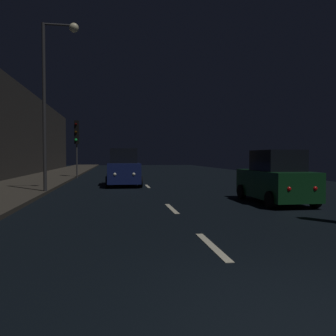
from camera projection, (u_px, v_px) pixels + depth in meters
ground at (139, 179)px, 28.19m from camera, size 27.02×84.00×0.02m
sidewalk_left at (45, 178)px, 27.09m from camera, size 4.40×84.00×0.15m
lane_centerline at (155, 193)px, 16.99m from camera, size 0.16×23.83×0.01m
traffic_light_far_left at (77, 137)px, 28.29m from camera, size 0.37×0.48×4.71m
streetlamp_overhead at (53, 83)px, 16.39m from camera, size 1.70×0.44×8.11m
car_approaching_headlights at (123, 169)px, 21.29m from camera, size 2.08×4.50×2.27m
car_parked_right_near at (276, 179)px, 13.39m from camera, size 1.87×4.05×2.04m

